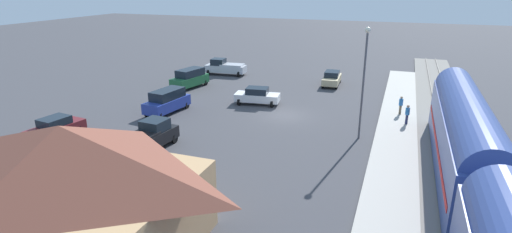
# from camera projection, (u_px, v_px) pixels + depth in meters

# --- Properties ---
(ground_plane) EXTENTS (200.00, 200.00, 0.00)m
(ground_plane) POSITION_uv_depth(u_px,v_px,m) (285.00, 115.00, 37.72)
(ground_plane) COLOR #424247
(railway_track) EXTENTS (4.80, 70.00, 0.30)m
(railway_track) POSITION_uv_depth(u_px,v_px,m) (448.00, 133.00, 33.11)
(railway_track) COLOR gray
(railway_track) RESTS_ON ground
(platform) EXTENTS (3.20, 46.00, 0.30)m
(platform) POSITION_uv_depth(u_px,v_px,m) (397.00, 127.00, 34.40)
(platform) COLOR #B7B2A8
(platform) RESTS_ON ground
(station_building) EXTENTS (12.28, 8.27, 5.94)m
(station_building) POSITION_uv_depth(u_px,v_px,m) (68.00, 184.00, 18.48)
(station_building) COLOR tan
(station_building) RESTS_ON ground
(pedestrian_on_platform) EXTENTS (0.36, 0.36, 1.71)m
(pedestrian_on_platform) POSITION_uv_depth(u_px,v_px,m) (407.00, 113.00, 34.25)
(pedestrian_on_platform) COLOR #23284C
(pedestrian_on_platform) RESTS_ON platform
(pedestrian_waiting_far) EXTENTS (0.36, 0.36, 1.71)m
(pedestrian_waiting_far) POSITION_uv_depth(u_px,v_px,m) (401.00, 104.00, 36.82)
(pedestrian_waiting_far) COLOR brown
(pedestrian_waiting_far) RESTS_ON platform
(pickup_silver) EXTENTS (5.52, 2.78, 2.14)m
(pickup_silver) POSITION_uv_depth(u_px,v_px,m) (225.00, 67.00, 53.93)
(pickup_silver) COLOR silver
(pickup_silver) RESTS_ON ground
(sedan_tan) EXTENTS (2.04, 4.58, 1.74)m
(sedan_tan) POSITION_uv_depth(u_px,v_px,m) (332.00, 78.00, 48.43)
(sedan_tan) COLOR #C6B284
(sedan_tan) RESTS_ON ground
(suv_blue) EXTENTS (2.58, 5.11, 2.22)m
(suv_blue) POSITION_uv_depth(u_px,v_px,m) (167.00, 101.00, 38.28)
(suv_blue) COLOR #283D9E
(suv_blue) RESTS_ON ground
(sedan_white) EXTENTS (4.70, 2.70, 1.74)m
(sedan_white) POSITION_uv_depth(u_px,v_px,m) (257.00, 96.00, 40.95)
(sedan_white) COLOR white
(sedan_white) RESTS_ON ground
(pickup_black) EXTENTS (2.42, 5.55, 2.14)m
(pickup_black) POSITION_uv_depth(u_px,v_px,m) (148.00, 138.00, 29.58)
(pickup_black) COLOR black
(pickup_black) RESTS_ON ground
(sedan_maroon) EXTENTS (2.38, 4.69, 1.74)m
(sedan_maroon) POSITION_uv_depth(u_px,v_px,m) (55.00, 128.00, 32.00)
(sedan_maroon) COLOR maroon
(sedan_maroon) RESTS_ON ground
(suv_green) EXTENTS (2.93, 5.20, 2.22)m
(suv_green) POSITION_uv_depth(u_px,v_px,m) (190.00, 78.00, 47.36)
(suv_green) COLOR #236638
(suv_green) RESTS_ON ground
(light_pole_near_platform) EXTENTS (0.44, 0.44, 8.77)m
(light_pole_near_platform) POSITION_uv_depth(u_px,v_px,m) (364.00, 72.00, 30.50)
(light_pole_near_platform) COLOR #515156
(light_pole_near_platform) RESTS_ON ground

